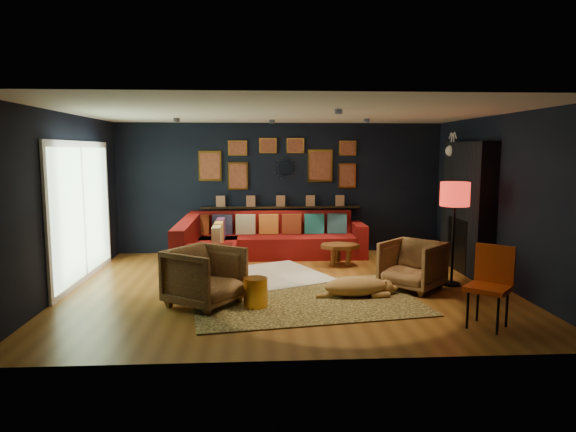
{
  "coord_description": "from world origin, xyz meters",
  "views": [
    {
      "loc": [
        -0.47,
        -7.57,
        2.05
      ],
      "look_at": [
        0.01,
        0.3,
        1.05
      ],
      "focal_mm": 32.0,
      "sensor_mm": 36.0,
      "label": 1
    }
  ],
  "objects": [
    {
      "name": "sliding_door",
      "position": [
        -3.22,
        0.6,
        1.1
      ],
      "size": [
        0.06,
        2.8,
        2.2
      ],
      "color": "white",
      "rests_on": "ground"
    },
    {
      "name": "armchair_right",
      "position": [
        1.82,
        -0.24,
        0.4
      ],
      "size": [
        1.07,
        1.06,
        0.8
      ],
      "primitive_type": "imported",
      "rotation": [
        0.0,
        0.0,
        -0.78
      ],
      "color": "#BA7C44",
      "rests_on": "ground"
    },
    {
      "name": "gallery_wall",
      "position": [
        -0.01,
        2.72,
        1.81
      ],
      "size": [
        3.15,
        0.04,
        1.02
      ],
      "color": "gold",
      "rests_on": "room_walls"
    },
    {
      "name": "ledge",
      "position": [
        0.0,
        2.68,
        0.92
      ],
      "size": [
        3.2,
        0.12,
        0.04
      ],
      "primitive_type": "cube",
      "color": "black",
      "rests_on": "room_walls"
    },
    {
      "name": "armchair_left",
      "position": [
        -1.17,
        -0.87,
        0.43
      ],
      "size": [
        1.12,
        1.14,
        0.86
      ],
      "primitive_type": "imported",
      "rotation": [
        0.0,
        0.0,
        0.96
      ],
      "color": "#BA7C44",
      "rests_on": "ground"
    },
    {
      "name": "pouf",
      "position": [
        -1.3,
        0.67,
        0.19
      ],
      "size": [
        0.49,
        0.49,
        0.32
      ],
      "primitive_type": "cylinder",
      "color": "maroon",
      "rests_on": "shag_rug"
    },
    {
      "name": "coffee_table",
      "position": [
        1.0,
        1.39,
        0.32
      ],
      "size": [
        0.72,
        0.54,
        0.36
      ],
      "rotation": [
        0.0,
        0.0,
        -0.0
      ],
      "color": "brown",
      "rests_on": "shag_rug"
    },
    {
      "name": "gold_stool",
      "position": [
        -0.5,
        -1.0,
        0.2
      ],
      "size": [
        0.32,
        0.32,
        0.4
      ],
      "primitive_type": "cylinder",
      "color": "gold",
      "rests_on": "ground"
    },
    {
      "name": "floor_lamp",
      "position": [
        2.5,
        -0.05,
        1.33
      ],
      "size": [
        0.44,
        0.44,
        1.59
      ],
      "color": "black",
      "rests_on": "ground"
    },
    {
      "name": "sunburst_mirror",
      "position": [
        0.1,
        2.72,
        1.7
      ],
      "size": [
        0.47,
        0.16,
        0.47
      ],
      "color": "silver",
      "rests_on": "room_walls"
    },
    {
      "name": "deer_head",
      "position": [
        3.14,
        1.4,
        2.05
      ],
      "size": [
        0.5,
        0.28,
        0.45
      ],
      "color": "white",
      "rests_on": "fireplace"
    },
    {
      "name": "leopard_rug",
      "position": [
        0.17,
        -0.7,
        0.01
      ],
      "size": [
        3.34,
        2.62,
        0.02
      ],
      "primitive_type": "cube",
      "rotation": [
        0.0,
        0.0,
        0.16
      ],
      "color": "tan",
      "rests_on": "ground"
    },
    {
      "name": "fireplace",
      "position": [
        3.09,
        0.9,
        1.02
      ],
      "size": [
        0.31,
        1.6,
        2.2
      ],
      "color": "black",
      "rests_on": "ground"
    },
    {
      "name": "orange_chair",
      "position": [
        2.25,
        -1.88,
        0.57
      ],
      "size": [
        0.64,
        0.64,
        0.96
      ],
      "rotation": [
        0.0,
        0.0,
        -0.74
      ],
      "color": "black",
      "rests_on": "ground"
    },
    {
      "name": "ceiling_spots",
      "position": [
        -0.0,
        0.8,
        2.56
      ],
      "size": [
        3.3,
        2.5,
        0.06
      ],
      "color": "black",
      "rests_on": "room_walls"
    },
    {
      "name": "sectional",
      "position": [
        -0.61,
        1.81,
        0.32
      ],
      "size": [
        3.41,
        2.69,
        0.86
      ],
      "color": "maroon",
      "rests_on": "ground"
    },
    {
      "name": "dog",
      "position": [
        0.91,
        -0.6,
        0.21
      ],
      "size": [
        1.26,
        0.69,
        0.38
      ],
      "primitive_type": null,
      "rotation": [
        0.0,
        0.0,
        0.07
      ],
      "color": "#B8814E",
      "rests_on": "leopard_rug"
    },
    {
      "name": "shag_rug",
      "position": [
        -0.58,
        0.51,
        0.02
      ],
      "size": [
        2.81,
        2.5,
        0.03
      ],
      "primitive_type": "cube",
      "rotation": [
        0.0,
        0.0,
        0.44
      ],
      "color": "silver",
      "rests_on": "ground"
    },
    {
      "name": "floor",
      "position": [
        0.0,
        0.0,
        0.0
      ],
      "size": [
        6.5,
        6.5,
        0.0
      ],
      "primitive_type": "plane",
      "color": "brown",
      "rests_on": "ground"
    },
    {
      "name": "room_walls",
      "position": [
        0.0,
        0.0,
        1.59
      ],
      "size": [
        6.5,
        6.5,
        6.5
      ],
      "color": "black",
      "rests_on": "ground"
    }
  ]
}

